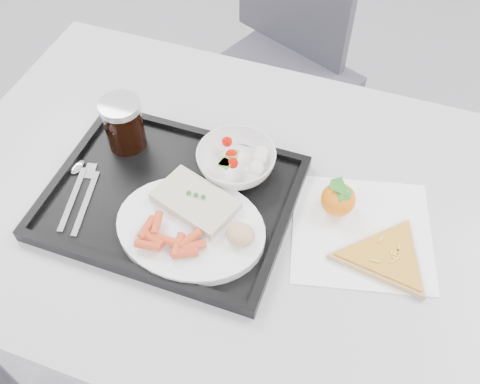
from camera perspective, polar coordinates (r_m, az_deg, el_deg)
The scene contains 14 objects.
table at distance 1.07m, azimuth 0.19°, elevation -3.15°, with size 1.20×0.80×0.75m.
chair at distance 1.71m, azimuth 4.37°, elevation 15.11°, with size 0.55×0.56×0.93m.
tray at distance 1.01m, azimuth -7.34°, elevation -0.68°, with size 0.45×0.35×0.03m.
dinner_plate at distance 0.95m, azimuth -5.27°, elevation -3.87°, with size 0.27×0.27×0.02m.
fish_fillet at distance 0.96m, azimuth -4.78°, elevation -0.98°, with size 0.17×0.13×0.03m.
bread_roll at distance 0.91m, azimuth 0.04°, elevation -4.54°, with size 0.06×0.05×0.03m.
salad_bowl at distance 1.03m, azimuth -0.40°, elevation 3.32°, with size 0.15×0.15×0.05m.
cola_glass at distance 1.07m, azimuth -12.32°, elevation 7.17°, with size 0.08×0.08×0.11m.
cutlery at distance 1.06m, azimuth -16.73°, elevation 0.57°, with size 0.10×0.17×0.01m.
napkin at distance 1.00m, azimuth 12.84°, elevation -4.14°, with size 0.30×0.29×0.00m.
tangerine at distance 0.99m, azimuth 10.44°, elevation -0.75°, with size 0.08×0.08×0.07m.
pizza_slice at distance 0.97m, azimuth 15.35°, elevation -6.69°, with size 0.26×0.26×0.02m.
carrot_pile at distance 0.92m, azimuth -7.66°, elevation -5.05°, with size 0.12×0.08×0.02m.
salad_contents at distance 1.02m, azimuth 0.83°, elevation 3.69°, with size 0.10×0.08×0.02m.
Camera 1 is at (0.20, -0.27, 1.56)m, focal length 40.00 mm.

